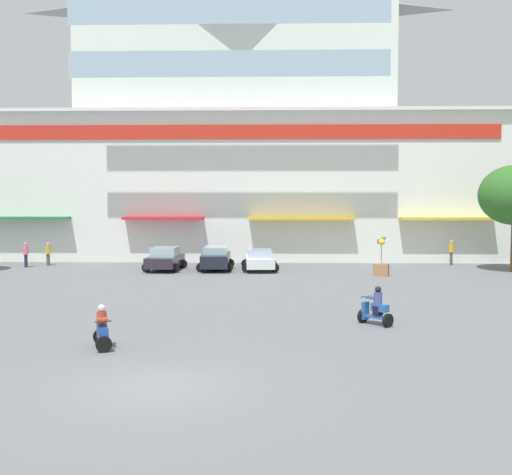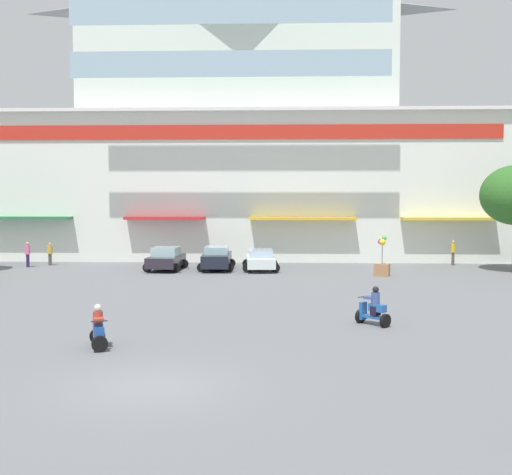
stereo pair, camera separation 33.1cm
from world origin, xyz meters
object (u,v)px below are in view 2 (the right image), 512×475
object	(u,v)px
parked_car_2	(261,260)
scooter_rider_1	(373,309)
parked_car_0	(166,259)
pedestrian_1	(28,253)
parked_car_1	(217,258)
scooter_rider_3	(98,330)
pedestrian_0	(50,253)
pedestrian_2	(453,251)
balloon_vendor_cart	(382,262)

from	to	relation	value
parked_car_2	scooter_rider_1	distance (m)	17.98
parked_car_0	pedestrian_1	world-z (taller)	pedestrian_1
parked_car_1	scooter_rider_3	world-z (taller)	parked_car_1
pedestrian_0	pedestrian_2	world-z (taller)	pedestrian_2
parked_car_0	scooter_rider_1	size ratio (longest dim) A/B	2.61
scooter_rider_3	parked_car_2	bearing A→B (deg)	77.70
scooter_rider_3	pedestrian_1	xyz separation A→B (m)	(-11.22, 22.41, 0.39)
parked_car_2	pedestrian_0	distance (m)	14.94
parked_car_0	scooter_rider_3	bearing A→B (deg)	-85.84
pedestrian_1	parked_car_1	bearing A→B (deg)	-4.47
parked_car_0	pedestrian_0	size ratio (longest dim) A/B	2.50
pedestrian_0	parked_car_1	bearing A→B (deg)	-10.45
parked_car_2	scooter_rider_1	bearing A→B (deg)	-74.26
parked_car_0	scooter_rider_1	world-z (taller)	scooter_rider_1
scooter_rider_1	parked_car_0	bearing A→B (deg)	122.84
parked_car_1	pedestrian_2	xyz separation A→B (m)	(16.19, 3.33, 0.22)
parked_car_0	parked_car_1	size ratio (longest dim) A/B	0.96
parked_car_0	parked_car_2	world-z (taller)	parked_car_0
parked_car_0	scooter_rider_3	world-z (taller)	parked_car_0
pedestrian_0	pedestrian_2	distance (m)	28.08
scooter_rider_3	pedestrian_0	size ratio (longest dim) A/B	0.90
scooter_rider_1	pedestrian_2	bearing A→B (deg)	67.90
pedestrian_2	balloon_vendor_cart	distance (m)	8.43
scooter_rider_1	pedestrian_0	distance (m)	27.75
parked_car_2	parked_car_0	bearing A→B (deg)	-178.26
pedestrian_1	pedestrian_2	distance (m)	29.26
parked_car_2	pedestrian_2	size ratio (longest dim) A/B	2.39
pedestrian_1	pedestrian_2	world-z (taller)	pedestrian_2
parked_car_0	parked_car_1	bearing A→B (deg)	5.43
parked_car_0	pedestrian_2	size ratio (longest dim) A/B	2.28
parked_car_1	scooter_rider_3	distance (m)	21.46
scooter_rider_3	parked_car_1	bearing A→B (deg)	85.31
pedestrian_0	parked_car_0	bearing A→B (deg)	-16.25
parked_car_1	scooter_rider_3	size ratio (longest dim) A/B	2.90
pedestrian_2	balloon_vendor_cart	world-z (taller)	balloon_vendor_cart
pedestrian_0	pedestrian_2	xyz separation A→B (m)	(28.06, 1.14, 0.11)
pedestrian_1	pedestrian_2	bearing A→B (deg)	4.54
parked_car_1	balloon_vendor_cart	world-z (taller)	balloon_vendor_cart
parked_car_2	scooter_rider_3	size ratio (longest dim) A/B	2.90
pedestrian_2	scooter_rider_3	bearing A→B (deg)	-125.97
scooter_rider_3	pedestrian_2	world-z (taller)	pedestrian_2
scooter_rider_3	pedestrian_2	bearing A→B (deg)	54.03
parked_car_2	pedestrian_0	world-z (taller)	pedestrian_0
parked_car_0	scooter_rider_3	size ratio (longest dim) A/B	2.77
parked_car_0	pedestrian_1	size ratio (longest dim) A/B	2.31
parked_car_1	pedestrian_1	bearing A→B (deg)	175.53
pedestrian_1	balloon_vendor_cart	bearing A→B (deg)	-9.13
pedestrian_0	pedestrian_1	size ratio (longest dim) A/B	0.93
scooter_rider_3	pedestrian_0	world-z (taller)	pedestrian_0
parked_car_1	pedestrian_0	size ratio (longest dim) A/B	2.61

